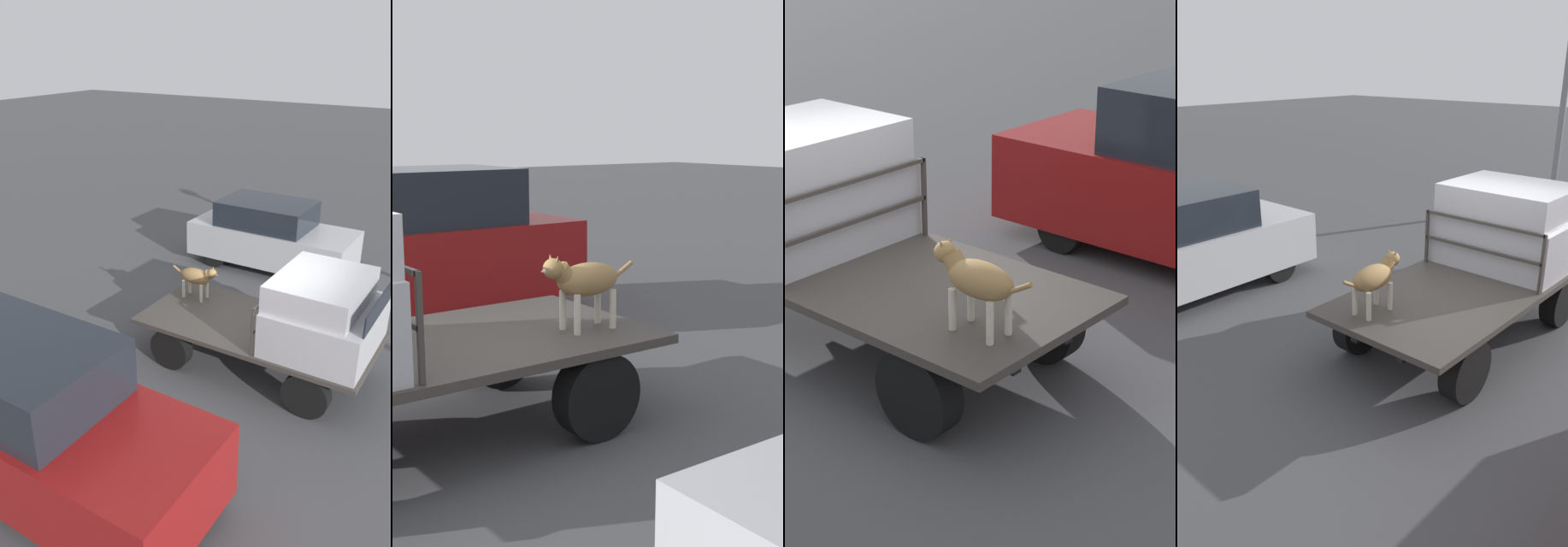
% 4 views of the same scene
% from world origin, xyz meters
% --- Properties ---
extents(ground_plane, '(80.00, 80.00, 0.00)m').
position_xyz_m(ground_plane, '(0.00, 0.00, 0.00)').
color(ground_plane, '#474749').
extents(flatbed_truck, '(4.07, 1.98, 0.82)m').
position_xyz_m(flatbed_truck, '(0.00, 0.00, 0.60)').
color(flatbed_truck, black).
rests_on(flatbed_truck, ground).
extents(dog, '(1.00, 0.30, 0.71)m').
position_xyz_m(dog, '(-1.46, 0.37, 1.26)').
color(dog, beige).
rests_on(dog, flatbed_truck).
extents(parked_pickup_far, '(5.19, 1.86, 2.06)m').
position_xyz_m(parked_pickup_far, '(-1.45, -3.93, 1.00)').
color(parked_pickup_far, black).
rests_on(parked_pickup_far, ground).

